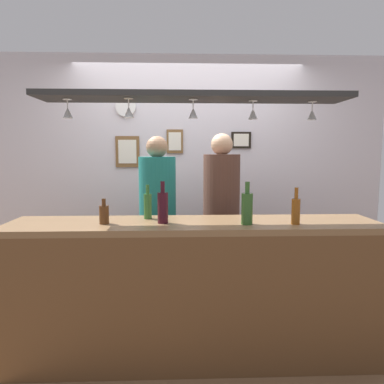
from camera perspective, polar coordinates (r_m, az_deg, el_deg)
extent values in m
plane|color=brown|center=(3.23, 0.07, -21.96)|extent=(8.00, 8.00, 0.00)
cube|color=silver|center=(3.94, -0.54, 3.05)|extent=(4.40, 0.06, 2.60)
cube|color=brown|center=(2.54, 0.38, -5.40)|extent=(2.70, 0.55, 0.04)
cube|color=brown|center=(2.47, 0.65, -18.54)|extent=(2.65, 0.04, 0.99)
cube|color=black|center=(2.57, 0.35, 15.31)|extent=(2.20, 0.36, 0.04)
cylinder|color=silver|center=(2.66, -19.76, 14.09)|extent=(0.06, 0.06, 0.00)
cylinder|color=silver|center=(2.66, -19.74, 13.51)|extent=(0.01, 0.01, 0.06)
cone|color=silver|center=(2.65, -19.68, 12.11)|extent=(0.07, 0.07, 0.08)
cylinder|color=silver|center=(2.52, -10.35, 14.82)|extent=(0.06, 0.06, 0.00)
cylinder|color=silver|center=(2.51, -10.34, 14.21)|extent=(0.01, 0.01, 0.06)
cone|color=silver|center=(2.51, -10.31, 12.73)|extent=(0.07, 0.07, 0.08)
cylinder|color=silver|center=(2.53, 0.20, 14.88)|extent=(0.06, 0.06, 0.00)
cylinder|color=silver|center=(2.53, 0.20, 14.27)|extent=(0.01, 0.01, 0.06)
cone|color=silver|center=(2.52, 0.19, 12.80)|extent=(0.07, 0.07, 0.08)
cylinder|color=silver|center=(2.63, 9.98, 14.48)|extent=(0.06, 0.06, 0.00)
cylinder|color=silver|center=(2.62, 9.96, 13.88)|extent=(0.01, 0.01, 0.06)
cone|color=silver|center=(2.62, 9.94, 12.47)|extent=(0.07, 0.07, 0.08)
cylinder|color=silver|center=(2.78, 19.13, 13.77)|extent=(0.06, 0.06, 0.00)
cylinder|color=silver|center=(2.78, 19.10, 13.21)|extent=(0.01, 0.01, 0.06)
cone|color=silver|center=(2.77, 19.05, 11.88)|extent=(0.07, 0.07, 0.08)
cube|color=#2D334C|center=(3.41, -5.53, -13.02)|extent=(0.17, 0.18, 0.80)
cylinder|color=#1E7A75|center=(3.24, -5.68, -0.42)|extent=(0.34, 0.34, 0.70)
sphere|color=#9E7556|center=(3.21, -5.77, 7.35)|extent=(0.20, 0.20, 0.20)
cube|color=#2D334C|center=(3.42, 4.72, -12.82)|extent=(0.17, 0.18, 0.81)
cylinder|color=brown|center=(3.25, 4.84, -0.08)|extent=(0.34, 0.34, 0.71)
sphere|color=tan|center=(3.23, 4.92, 7.77)|extent=(0.20, 0.20, 0.20)
cylinder|color=#380F19|center=(2.48, -4.80, -2.61)|extent=(0.08, 0.08, 0.22)
cylinder|color=#380F19|center=(2.46, -4.84, 0.84)|extent=(0.03, 0.03, 0.08)
cylinder|color=#2D5623|center=(2.47, 9.00, -2.73)|extent=(0.08, 0.08, 0.22)
cylinder|color=#2D5623|center=(2.45, 9.06, 0.74)|extent=(0.03, 0.03, 0.08)
cylinder|color=#336B2D|center=(2.66, -7.26, -2.33)|extent=(0.06, 0.06, 0.19)
cylinder|color=#336B2D|center=(2.65, -7.30, 0.45)|extent=(0.03, 0.03, 0.07)
cylinder|color=brown|center=(2.55, 16.63, -3.07)|extent=(0.06, 0.06, 0.18)
cylinder|color=brown|center=(2.53, 16.72, -0.17)|extent=(0.03, 0.03, 0.08)
cylinder|color=#512D14|center=(2.54, -14.20, -3.62)|extent=(0.07, 0.07, 0.13)
cylinder|color=#512D14|center=(2.52, -14.26, -1.61)|extent=(0.03, 0.03, 0.05)
cube|color=black|center=(3.96, 8.04, 8.42)|extent=(0.22, 0.02, 0.18)
cube|color=white|center=(3.94, 8.07, 8.43)|extent=(0.17, 0.01, 0.14)
cube|color=brown|center=(3.89, -2.83, 8.28)|extent=(0.18, 0.02, 0.26)
cube|color=white|center=(3.88, -2.83, 8.28)|extent=(0.14, 0.01, 0.20)
cube|color=brown|center=(3.93, -10.51, 6.51)|extent=(0.26, 0.02, 0.34)
cube|color=white|center=(3.92, -10.54, 6.51)|extent=(0.20, 0.01, 0.26)
cylinder|color=white|center=(3.96, -10.81, 13.59)|extent=(0.22, 0.03, 0.22)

